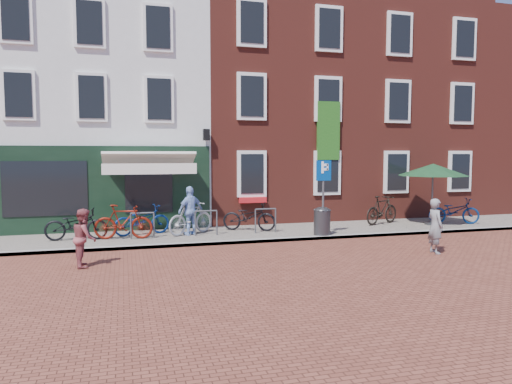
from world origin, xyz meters
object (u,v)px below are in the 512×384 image
object	(u,v)px
litter_bin	(322,220)
bicycle_5	(382,210)
bicycle_0	(76,224)
cafe_person	(191,211)
bicycle_3	(191,218)
boy	(84,238)
bicycle_2	(142,220)
parasol	(433,167)
bicycle_6	(454,211)
bicycle_1	(123,222)
parking_sign	(323,184)
bicycle_4	(249,217)
woman	(435,226)

from	to	relation	value
litter_bin	bicycle_5	distance (m)	3.48
bicycle_0	bicycle_5	xyz separation A→B (m)	(10.71, 0.41, 0.05)
cafe_person	bicycle_3	size ratio (longest dim) A/B	0.89
boy	bicycle_2	distance (m)	3.92
bicycle_5	bicycle_3	bearing A→B (deg)	69.17
parasol	bicycle_6	world-z (taller)	parasol
parasol	bicycle_1	size ratio (longest dim) A/B	1.43
parking_sign	bicycle_2	distance (m)	6.00
litter_bin	parasol	world-z (taller)	parasol
litter_bin	bicycle_0	world-z (taller)	litter_bin
bicycle_1	bicycle_4	distance (m)	4.19
parking_sign	bicycle_6	bearing A→B (deg)	9.76
cafe_person	bicycle_1	world-z (taller)	cafe_person
bicycle_4	bicycle_1	bearing A→B (deg)	124.86
bicycle_3	bicycle_4	distance (m)	2.04
cafe_person	bicycle_2	size ratio (longest dim) A/B	0.86
litter_bin	bicycle_1	distance (m)	6.29
litter_bin	parking_sign	xyz separation A→B (m)	(0.01, -0.06, 1.16)
cafe_person	bicycle_0	xyz separation A→B (m)	(-3.50, -0.01, -0.31)
woman	bicycle_4	distance (m)	6.09
boy	cafe_person	xyz separation A→B (m)	(3.02, 3.20, 0.19)
bicycle_3	bicycle_4	size ratio (longest dim) A/B	0.97
litter_bin	bicycle_1	bearing A→B (deg)	171.24
bicycle_2	bicycle_4	bearing A→B (deg)	-108.38
bicycle_2	boy	bearing A→B (deg)	140.96
bicycle_6	woman	bearing A→B (deg)	157.71
cafe_person	bicycle_3	distance (m)	0.28
bicycle_0	bicycle_3	world-z (taller)	bicycle_3
litter_bin	bicycle_2	world-z (taller)	litter_bin
bicycle_0	bicycle_4	xyz separation A→B (m)	(5.55, 0.32, 0.00)
bicycle_0	bicycle_6	world-z (taller)	same
litter_bin	bicycle_3	xyz separation A→B (m)	(-4.09, 1.27, 0.03)
bicycle_4	parasol	bearing A→B (deg)	-66.20
bicycle_5	boy	bearing A→B (deg)	86.23
woman	bicycle_4	world-z (taller)	woman
boy	woman	bearing A→B (deg)	-100.65
litter_bin	bicycle_6	bearing A→B (deg)	9.17
parking_sign	bicycle_0	distance (m)	7.80
woman	bicycle_0	xyz separation A→B (m)	(-9.65, 4.18, -0.17)
litter_bin	parking_sign	size ratio (longest dim) A/B	0.40
boy	bicycle_3	size ratio (longest dim) A/B	0.79
woman	boy	size ratio (longest dim) A/B	1.07
bicycle_1	bicycle_3	xyz separation A→B (m)	(2.13, 0.31, 0.00)
woman	bicycle_5	xyz separation A→B (m)	(1.06, 4.59, -0.12)
boy	bicycle_6	bearing A→B (deg)	-81.58
parasol	boy	world-z (taller)	parasol
woman	bicycle_0	bearing A→B (deg)	69.35
litter_bin	bicycle_3	distance (m)	4.28
litter_bin	cafe_person	world-z (taller)	cafe_person
woman	bicycle_3	world-z (taller)	woman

